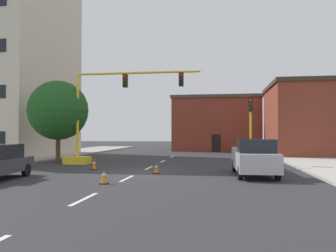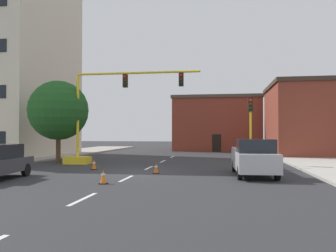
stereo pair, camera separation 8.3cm
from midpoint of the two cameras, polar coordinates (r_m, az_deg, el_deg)
ground_plane at (r=20.59m, az=-4.53°, el=-7.62°), size 160.00×160.00×0.00m
sidewalk_left at (r=32.92m, az=-23.02°, el=-5.02°), size 6.00×56.00×0.14m
sidewalk_right at (r=29.09m, az=24.61°, el=-5.51°), size 6.00×56.00×0.14m
lane_stripe_seg_1 at (r=12.56m, az=-13.71°, el=-11.66°), size 0.16×2.40×0.01m
lane_stripe_seg_2 at (r=17.71m, az=-6.80°, el=-8.64°), size 0.16×2.40×0.01m
lane_stripe_seg_3 at (r=23.02m, az=-3.08°, el=-6.94°), size 0.16×2.40×0.01m
lane_stripe_seg_4 at (r=28.40m, az=-0.78°, el=-5.86°), size 0.16×2.40×0.01m
lane_stripe_seg_5 at (r=33.82m, az=0.78°, el=-5.13°), size 0.16×2.40×0.01m
building_brick_center at (r=48.53m, az=8.18°, el=0.34°), size 11.67×10.12×7.25m
building_row_right at (r=39.18m, az=25.92°, el=0.98°), size 13.01×10.46×7.44m
traffic_signal_gantry at (r=26.24m, az=-11.94°, el=-1.18°), size 10.14×1.20×6.83m
traffic_light_pole_right at (r=24.89m, az=13.62°, el=1.65°), size 0.32×0.47×4.80m
tree_left_near at (r=28.29m, az=-17.61°, el=2.47°), size 4.65×4.65×6.43m
pickup_truck_silver at (r=19.27m, az=14.12°, el=-5.11°), size 2.21×5.47×1.99m
traffic_cone_roadside_a at (r=22.36m, az=-12.06°, el=-6.25°), size 0.36×0.36×0.67m
traffic_cone_roadside_b at (r=15.98m, az=-10.52°, el=-8.29°), size 0.36×0.36×0.65m
traffic_cone_roadside_c at (r=19.83m, az=-1.86°, el=-7.01°), size 0.36×0.36×0.60m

